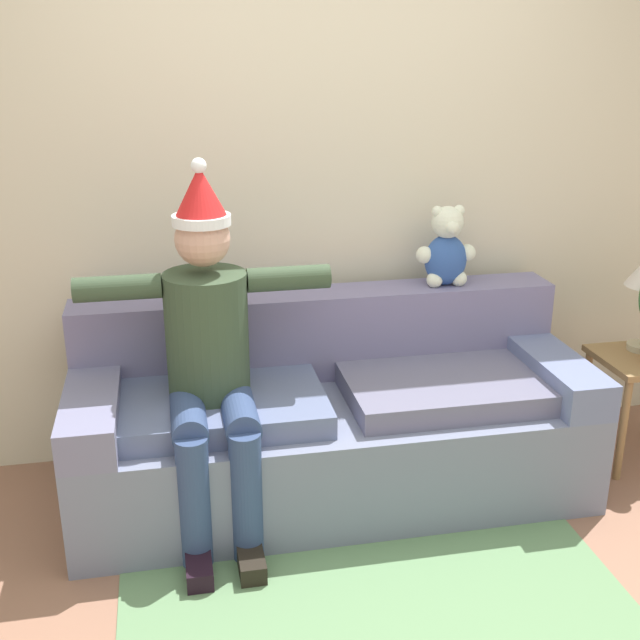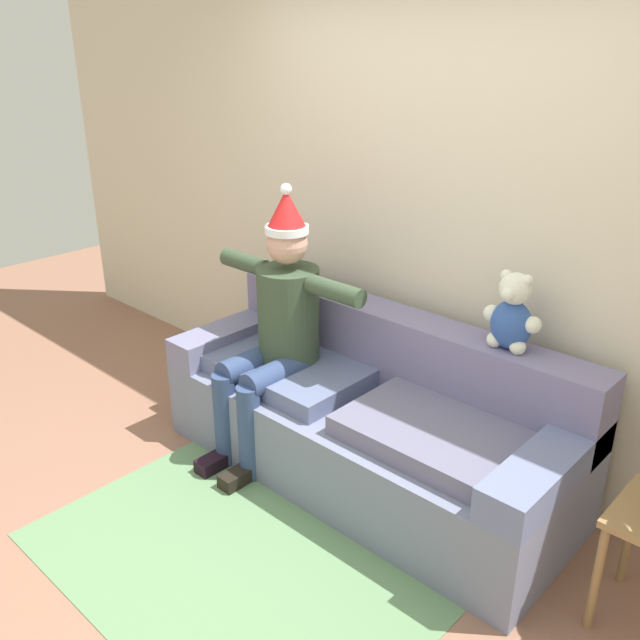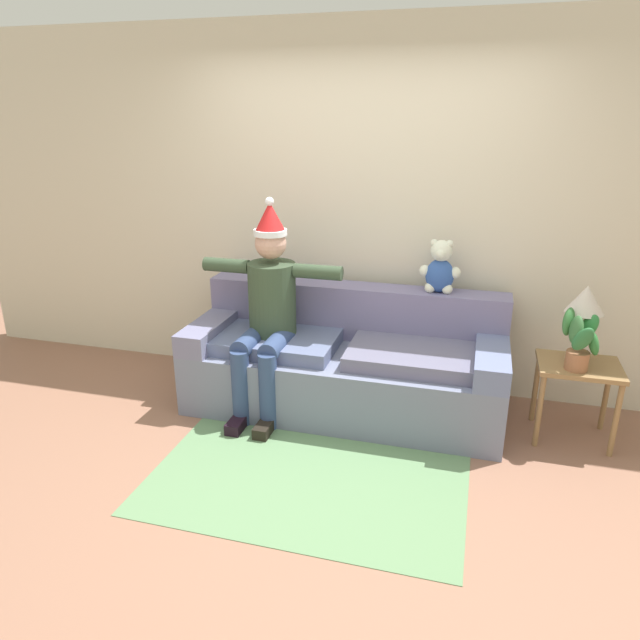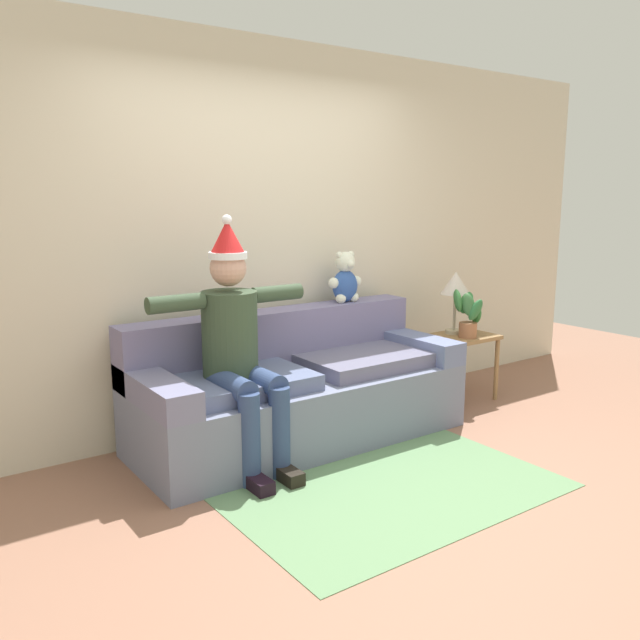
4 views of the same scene
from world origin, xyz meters
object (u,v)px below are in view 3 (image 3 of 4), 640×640
Objects in this scene: couch at (346,363)px; person_seated at (268,307)px; side_table at (578,377)px; potted_plant at (580,341)px; teddy_bear at (440,269)px; table_lamp at (585,303)px.

couch is 1.47× the size of person_seated.
potted_plant reaches higher than side_table.
teddy_bear is 0.76× the size of table_lamp.
table_lamp is 1.25× the size of potted_plant.
table_lamp reaches higher than potted_plant.
potted_plant is (0.91, -0.40, -0.29)m from teddy_bear.
couch is at bearing 174.96° from potted_plant.
table_lamp reaches higher than side_table.
person_seated is 1.25m from teddy_bear.
teddy_bear is at bearing 166.12° from table_lamp.
side_table is (2.09, 0.12, -0.33)m from person_seated.
teddy_bear is (1.14, 0.43, 0.25)m from person_seated.
potted_plant is at bearing -23.70° from teddy_bear.
person_seated reaches higher than table_lamp.
couch is 5.87× the size of teddy_bear.
potted_plant reaches higher than couch.
table_lamp is at bearing -13.88° from teddy_bear.
potted_plant is (1.52, -0.13, 0.39)m from couch.
person_seated is at bearing -176.77° from side_table.
side_table is 1.06× the size of table_lamp.
table_lamp is (2.08, 0.20, 0.15)m from person_seated.
side_table is at bearing 67.77° from potted_plant.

